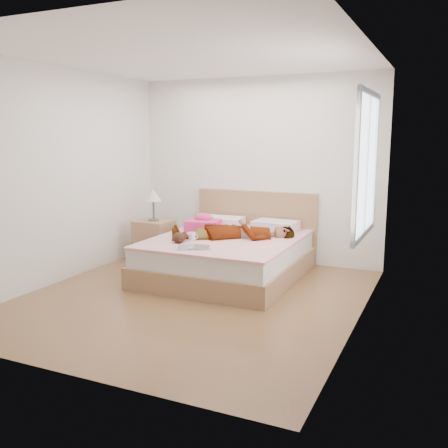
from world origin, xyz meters
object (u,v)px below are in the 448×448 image
woman (234,229)px  coffee_mug (192,236)px  magazine (193,248)px  towel (203,224)px  plush_toy (180,237)px  bed (230,254)px  phone (212,216)px  nightstand (154,238)px

woman → coffee_mug: 0.56m
magazine → towel: bearing=111.0°
woman → plush_toy: woman is taller
woman → magazine: (-0.17, -0.79, -0.10)m
woman → magazine: bearing=-37.2°
woman → magazine: size_ratio=3.32×
bed → coffee_mug: 0.60m
towel → plush_toy: (0.10, -0.82, -0.03)m
woman → phone: bearing=-153.7°
woman → towel: towel is taller
bed → coffee_mug: bed is taller
phone → plush_toy: bearing=-112.7°
woman → phone: (-0.50, 0.40, 0.07)m
phone → nightstand: size_ratio=0.09×
towel → magazine: bearing=-69.0°
magazine → nightstand: nightstand is taller
coffee_mug → woman: bearing=46.0°
woman → coffee_mug: bearing=-69.0°
towel → magazine: towel is taller
bed → towel: bearing=156.0°
bed → magazine: bed is taller
plush_toy → phone: bearing=92.3°
woman → phone: size_ratio=16.86×
bed → nightstand: nightstand is taller
phone → bed: bearing=-66.1°
phone → bed: 0.71m
woman → bed: size_ratio=0.75×
plush_toy → magazine: bearing=-35.4°
woman → nightstand: nightstand is taller
phone → magazine: bearing=-99.5°
woman → nightstand: size_ratio=1.50×
phone → nightstand: 0.93m
bed → towel: (-0.50, 0.22, 0.33)m
towel → woman: bearing=-23.3°
phone → towel: 0.19m
plush_toy → nightstand: bearing=137.4°
coffee_mug → plush_toy: (-0.07, -0.18, 0.01)m
bed → nightstand: size_ratio=2.00×
bed → phone: bearing=138.9°
bed → woman: bearing=-18.1°
towel → coffee_mug: 0.67m
woman → magazine: woman is taller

